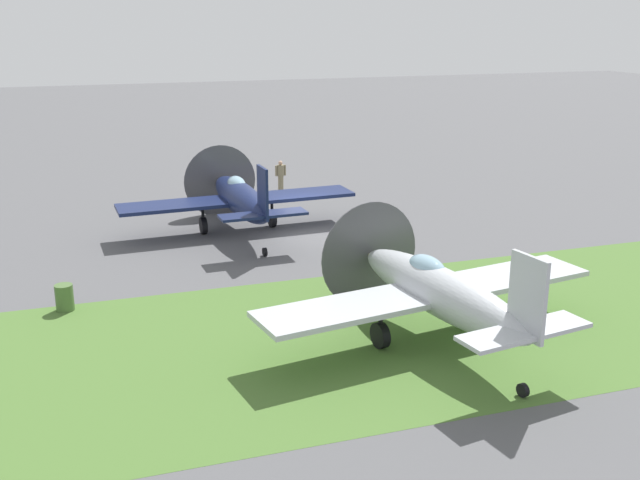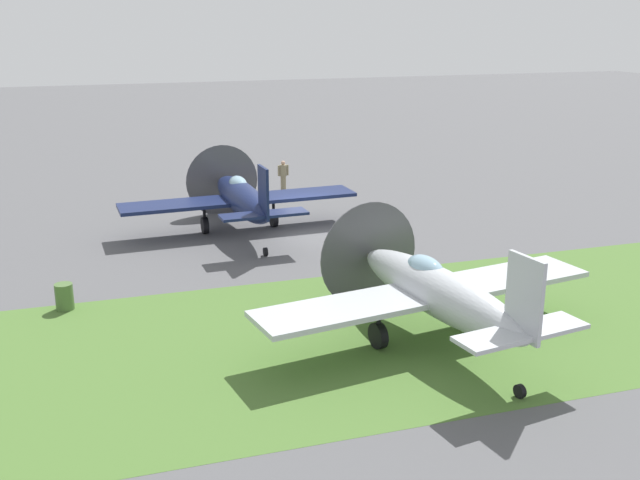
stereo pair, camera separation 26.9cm
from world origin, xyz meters
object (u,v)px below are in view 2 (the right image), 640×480
Objects in this scene: airplane_lead at (241,198)px; fuel_drum at (64,297)px; airplane_wingman at (435,290)px; ground_crew_chief at (283,175)px.

airplane_lead is 10.67m from fuel_drum.
airplane_lead is 0.96× the size of airplane_wingman.
ground_crew_chief is at bearing 78.00° from airplane_wingman.
airplane_wingman is 12.32m from fuel_drum.
ground_crew_chief is 1.92× the size of fuel_drum.
airplane_lead reaches higher than fuel_drum.
airplane_lead is at bearing 59.06° from ground_crew_chief.
airplane_lead reaches higher than ground_crew_chief.
airplane_lead is at bearing 43.90° from fuel_drum.
airplane_lead is at bearing 93.00° from airplane_wingman.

